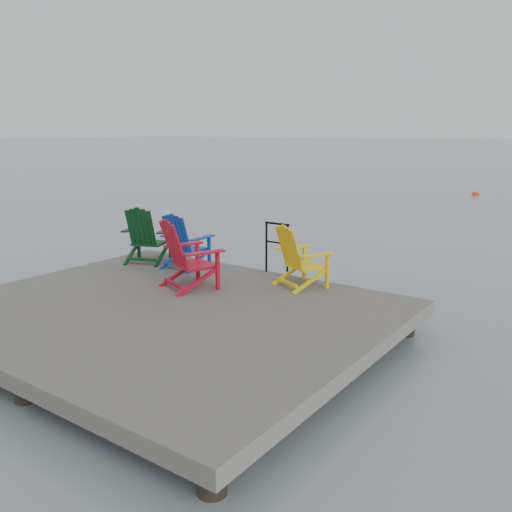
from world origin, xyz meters
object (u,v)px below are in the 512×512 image
Objects in this scene: handrail at (277,243)px; chair_green at (146,235)px; chair_blue at (184,241)px; buoy_b at (475,195)px; chair_yellow at (299,256)px; chair_red at (187,254)px.

chair_green is at bearing -163.25° from handrail.
chair_blue is 2.82× the size of buoy_b.
chair_yellow is at bearing -17.04° from chair_green.
buoy_b is at bearing 120.04° from chair_yellow.
chair_green is 1.99m from chair_red.
chair_yellow is at bearing 59.95° from chair_red.
chair_red reaches higher than chair_green.
buoy_b is at bearing 113.46° from chair_red.
chair_yellow is at bearing -32.60° from handrail.
chair_yellow reaches higher than handrail.
handrail is 0.90× the size of chair_blue.
handrail is 1.70m from chair_red.
chair_red is at bearing -88.04° from buoy_b.
buoy_b is (-1.35, 18.76, -1.04)m from handrail.
handrail is at bearing -5.13° from chair_green.
chair_red reaches higher than chair_yellow.
handrail is at bearing 19.04° from chair_blue.
chair_red is at bearing -112.57° from handrail.
chair_green is 0.88m from chair_blue.
handrail is 0.91× the size of chair_yellow.
handrail is 0.82× the size of chair_red.
buoy_b is (-2.08, 19.23, -1.00)m from chair_yellow.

